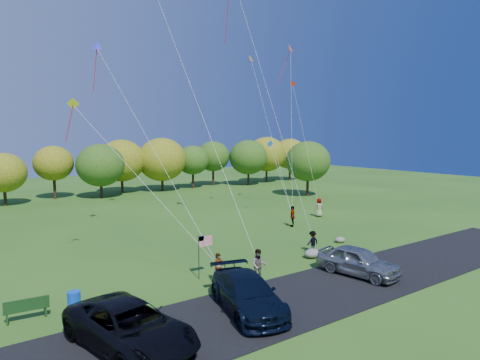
{
  "coord_description": "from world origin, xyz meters",
  "views": [
    {
      "loc": [
        -16.86,
        -19.52,
        8.44
      ],
      "look_at": [
        1.34,
        6.0,
        5.04
      ],
      "focal_mm": 32.0,
      "sensor_mm": 36.0,
      "label": 1
    }
  ],
  "objects_px": {
    "minivan_navy": "(247,293)",
    "minivan_dark": "(130,326)",
    "flyer_a": "(219,268)",
    "flyer_e": "(319,208)",
    "trash_barrel": "(74,301)",
    "flyer_c": "(313,242)",
    "park_bench": "(27,309)",
    "minivan_silver": "(358,261)",
    "flyer_d": "(293,216)",
    "flyer_b": "(259,265)"
  },
  "relations": [
    {
      "from": "minivan_silver",
      "to": "park_bench",
      "type": "bearing_deg",
      "value": 155.77
    },
    {
      "from": "minivan_dark",
      "to": "flyer_d",
      "type": "relative_size",
      "value": 3.34
    },
    {
      "from": "flyer_c",
      "to": "flyer_a",
      "type": "bearing_deg",
      "value": 10.46
    },
    {
      "from": "flyer_a",
      "to": "flyer_e",
      "type": "relative_size",
      "value": 0.9
    },
    {
      "from": "flyer_a",
      "to": "flyer_b",
      "type": "relative_size",
      "value": 0.92
    },
    {
      "from": "minivan_dark",
      "to": "trash_barrel",
      "type": "height_order",
      "value": "minivan_dark"
    },
    {
      "from": "flyer_e",
      "to": "park_bench",
      "type": "height_order",
      "value": "flyer_e"
    },
    {
      "from": "flyer_c",
      "to": "flyer_e",
      "type": "relative_size",
      "value": 0.8
    },
    {
      "from": "minivan_navy",
      "to": "trash_barrel",
      "type": "distance_m",
      "value": 8.33
    },
    {
      "from": "minivan_navy",
      "to": "flyer_d",
      "type": "xyz_separation_m",
      "value": [
        14.52,
        12.73,
        0.05
      ]
    },
    {
      "from": "minivan_navy",
      "to": "flyer_c",
      "type": "relative_size",
      "value": 3.8
    },
    {
      "from": "minivan_dark",
      "to": "flyer_c",
      "type": "xyz_separation_m",
      "value": [
        15.82,
        5.81,
        -0.18
      ]
    },
    {
      "from": "minivan_silver",
      "to": "trash_barrel",
      "type": "xyz_separation_m",
      "value": [
        -15.11,
        4.65,
        -0.45
      ]
    },
    {
      "from": "minivan_navy",
      "to": "flyer_e",
      "type": "xyz_separation_m",
      "value": [
        19.87,
        14.59,
        0.05
      ]
    },
    {
      "from": "trash_barrel",
      "to": "flyer_d",
      "type": "bearing_deg",
      "value": 20.05
    },
    {
      "from": "minivan_navy",
      "to": "minivan_silver",
      "type": "bearing_deg",
      "value": 17.57
    },
    {
      "from": "minivan_silver",
      "to": "trash_barrel",
      "type": "bearing_deg",
      "value": 153.96
    },
    {
      "from": "flyer_c",
      "to": "flyer_d",
      "type": "relative_size",
      "value": 0.8
    },
    {
      "from": "flyer_e",
      "to": "park_bench",
      "type": "relative_size",
      "value": 1.01
    },
    {
      "from": "minivan_silver",
      "to": "flyer_e",
      "type": "distance_m",
      "value": 18.25
    },
    {
      "from": "minivan_silver",
      "to": "flyer_d",
      "type": "distance_m",
      "value": 13.79
    },
    {
      "from": "minivan_dark",
      "to": "flyer_e",
      "type": "distance_m",
      "value": 29.68
    },
    {
      "from": "flyer_b",
      "to": "park_bench",
      "type": "bearing_deg",
      "value": -157.97
    },
    {
      "from": "minivan_silver",
      "to": "flyer_a",
      "type": "bearing_deg",
      "value": 144.17
    },
    {
      "from": "flyer_e",
      "to": "trash_barrel",
      "type": "relative_size",
      "value": 2.08
    },
    {
      "from": "flyer_c",
      "to": "flyer_b",
      "type": "bearing_deg",
      "value": 21.56
    },
    {
      "from": "minivan_dark",
      "to": "minivan_navy",
      "type": "distance_m",
      "value": 5.87
    },
    {
      "from": "flyer_a",
      "to": "flyer_b",
      "type": "distance_m",
      "value": 2.31
    },
    {
      "from": "minivan_dark",
      "to": "flyer_d",
      "type": "bearing_deg",
      "value": 21.47
    },
    {
      "from": "minivan_navy",
      "to": "flyer_e",
      "type": "height_order",
      "value": "flyer_e"
    },
    {
      "from": "flyer_a",
      "to": "park_bench",
      "type": "distance_m",
      "value": 9.78
    },
    {
      "from": "minivan_dark",
      "to": "flyer_a",
      "type": "bearing_deg",
      "value": 21.17
    },
    {
      "from": "minivan_silver",
      "to": "flyer_c",
      "type": "height_order",
      "value": "minivan_silver"
    },
    {
      "from": "flyer_d",
      "to": "flyer_a",
      "type": "bearing_deg",
      "value": -11.77
    },
    {
      "from": "trash_barrel",
      "to": "flyer_a",
      "type": "bearing_deg",
      "value": -6.54
    },
    {
      "from": "flyer_c",
      "to": "flyer_e",
      "type": "bearing_deg",
      "value": -136.91
    },
    {
      "from": "park_bench",
      "to": "trash_barrel",
      "type": "xyz_separation_m",
      "value": [
        2.06,
        -0.05,
        -0.1
      ]
    },
    {
      "from": "flyer_a",
      "to": "flyer_c",
      "type": "height_order",
      "value": "flyer_a"
    },
    {
      "from": "minivan_navy",
      "to": "flyer_b",
      "type": "height_order",
      "value": "flyer_b"
    },
    {
      "from": "minivan_dark",
      "to": "minivan_silver",
      "type": "bearing_deg",
      "value": -8.74
    },
    {
      "from": "minivan_dark",
      "to": "flyer_a",
      "type": "relative_size",
      "value": 3.68
    },
    {
      "from": "minivan_dark",
      "to": "minivan_navy",
      "type": "height_order",
      "value": "minivan_dark"
    },
    {
      "from": "flyer_b",
      "to": "flyer_e",
      "type": "bearing_deg",
      "value": 66.33
    },
    {
      "from": "minivan_dark",
      "to": "trash_barrel",
      "type": "distance_m",
      "value": 5.27
    },
    {
      "from": "flyer_c",
      "to": "flyer_d",
      "type": "height_order",
      "value": "flyer_d"
    },
    {
      "from": "flyer_a",
      "to": "flyer_e",
      "type": "height_order",
      "value": "flyer_e"
    },
    {
      "from": "minivan_navy",
      "to": "minivan_silver",
      "type": "relative_size",
      "value": 1.17
    },
    {
      "from": "flyer_d",
      "to": "flyer_e",
      "type": "bearing_deg",
      "value": 154.88
    },
    {
      "from": "minivan_navy",
      "to": "minivan_dark",
      "type": "bearing_deg",
      "value": -162.82
    },
    {
      "from": "flyer_c",
      "to": "flyer_e",
      "type": "height_order",
      "value": "flyer_e"
    }
  ]
}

